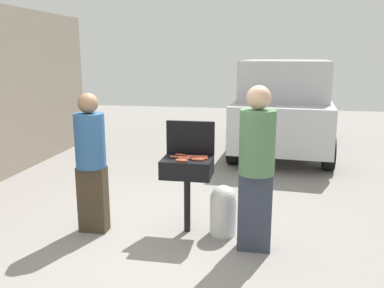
{
  "coord_description": "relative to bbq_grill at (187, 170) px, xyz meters",
  "views": [
    {
      "loc": [
        1.17,
        -4.41,
        2.16
      ],
      "look_at": [
        0.24,
        0.73,
        1.0
      ],
      "focal_mm": 38.13,
      "sensor_mm": 36.0,
      "label": 1
    }
  ],
  "objects": [
    {
      "name": "parked_minivan",
      "position": [
        1.32,
        4.7,
        0.24
      ],
      "size": [
        2.3,
        4.53,
        2.02
      ],
      "rotation": [
        0.0,
        0.0,
        3.07
      ],
      "color": "#B7B7BC",
      "rests_on": "ground"
    },
    {
      "name": "hot_dog_7",
      "position": [
        0.13,
        -0.08,
        0.16
      ],
      "size": [
        0.13,
        0.03,
        0.03
      ],
      "primitive_type": "cylinder",
      "rotation": [
        0.0,
        1.57,
        -0.04
      ],
      "color": "#AD4228",
      "rests_on": "bbq_grill"
    },
    {
      "name": "hot_dog_5",
      "position": [
        -0.02,
        -0.06,
        0.16
      ],
      "size": [
        0.13,
        0.03,
        0.03
      ],
      "primitive_type": "cylinder",
      "rotation": [
        0.0,
        1.57,
        0.06
      ],
      "color": "#C6593D",
      "rests_on": "bbq_grill"
    },
    {
      "name": "grill_lid_open",
      "position": [
        0.0,
        0.22,
        0.35
      ],
      "size": [
        0.6,
        0.05,
        0.42
      ],
      "primitive_type": "cube",
      "color": "black",
      "rests_on": "bbq_grill"
    },
    {
      "name": "propane_tank",
      "position": [
        0.44,
        0.0,
        -0.47
      ],
      "size": [
        0.32,
        0.32,
        0.62
      ],
      "color": "silver",
      "rests_on": "ground"
    },
    {
      "name": "person_right",
      "position": [
        0.83,
        -0.33,
        0.21
      ],
      "size": [
        0.39,
        0.39,
        1.84
      ],
      "rotation": [
        0.0,
        0.0,
        3.4
      ],
      "color": "#333847",
      "rests_on": "ground"
    },
    {
      "name": "person_left",
      "position": [
        -1.14,
        -0.19,
        0.14
      ],
      "size": [
        0.36,
        0.36,
        1.71
      ],
      "rotation": [
        0.0,
        0.0,
        -0.25
      ],
      "color": "#3F3323",
      "rests_on": "ground"
    },
    {
      "name": "ground_plane",
      "position": [
        -0.27,
        -0.23,
        -0.79
      ],
      "size": [
        24.0,
        24.0,
        0.0
      ],
      "primitive_type": "plane",
      "color": "gray"
    },
    {
      "name": "hot_dog_8",
      "position": [
        0.17,
        0.08,
        0.16
      ],
      "size": [
        0.13,
        0.04,
        0.03
      ],
      "primitive_type": "cylinder",
      "rotation": [
        0.0,
        1.57,
        0.11
      ],
      "color": "#AD4228",
      "rests_on": "bbq_grill"
    },
    {
      "name": "hot_dog_12",
      "position": [
        -0.04,
        -0.13,
        0.16
      ],
      "size": [
        0.13,
        0.03,
        0.03
      ],
      "primitive_type": "cylinder",
      "rotation": [
        0.0,
        1.57,
        -0.05
      ],
      "color": "#C6593D",
      "rests_on": "bbq_grill"
    },
    {
      "name": "hot_dog_3",
      "position": [
        -0.03,
        -0.16,
        0.16
      ],
      "size": [
        0.13,
        0.03,
        0.03
      ],
      "primitive_type": "cylinder",
      "rotation": [
        0.0,
        1.57,
        -0.01
      ],
      "color": "#B74C33",
      "rests_on": "bbq_grill"
    },
    {
      "name": "hot_dog_4",
      "position": [
        -0.03,
        0.01,
        0.16
      ],
      "size": [
        0.13,
        0.03,
        0.03
      ],
      "primitive_type": "cylinder",
      "rotation": [
        0.0,
        1.57,
        -0.05
      ],
      "color": "#AD4228",
      "rests_on": "bbq_grill"
    },
    {
      "name": "hot_dog_0",
      "position": [
        -0.15,
        0.01,
        0.16
      ],
      "size": [
        0.13,
        0.03,
        0.03
      ],
      "primitive_type": "cylinder",
      "rotation": [
        0.0,
        1.57,
        -0.06
      ],
      "color": "#C6593D",
      "rests_on": "bbq_grill"
    },
    {
      "name": "hot_dog_9",
      "position": [
        0.04,
        -0.02,
        0.16
      ],
      "size": [
        0.13,
        0.03,
        0.03
      ],
      "primitive_type": "cylinder",
      "rotation": [
        0.0,
        1.57,
        0.01
      ],
      "color": "#AD4228",
      "rests_on": "bbq_grill"
    },
    {
      "name": "hot_dog_6",
      "position": [
        0.04,
        0.07,
        0.16
      ],
      "size": [
        0.13,
        0.04,
        0.03
      ],
      "primitive_type": "cylinder",
      "rotation": [
        0.0,
        1.57,
        -0.09
      ],
      "color": "#C6593D",
      "rests_on": "bbq_grill"
    },
    {
      "name": "bbq_grill",
      "position": [
        0.0,
        0.0,
        0.0
      ],
      "size": [
        0.6,
        0.44,
        0.93
      ],
      "color": "black",
      "rests_on": "ground"
    },
    {
      "name": "hot_dog_11",
      "position": [
        0.18,
        -0.01,
        0.16
      ],
      "size": [
        0.13,
        0.03,
        0.03
      ],
      "primitive_type": "cylinder",
      "rotation": [
        0.0,
        1.57,
        -0.02
      ],
      "color": "#C6593D",
      "rests_on": "bbq_grill"
    },
    {
      "name": "hot_dog_10",
      "position": [
        0.16,
        -0.06,
        0.16
      ],
      "size": [
        0.13,
        0.03,
        0.03
      ],
      "primitive_type": "cylinder",
      "rotation": [
        0.0,
        1.57,
        -0.07
      ],
      "color": "#C6593D",
      "rests_on": "bbq_grill"
    },
    {
      "name": "hot_dog_1",
      "position": [
        0.18,
        0.02,
        0.16
      ],
      "size": [
        0.13,
        0.03,
        0.03
      ],
      "primitive_type": "cylinder",
      "rotation": [
        0.0,
        1.57,
        0.04
      ],
      "color": "#AD4228",
      "rests_on": "bbq_grill"
    },
    {
      "name": "hot_dog_2",
      "position": [
        -0.1,
        0.12,
        0.16
      ],
      "size": [
        0.13,
        0.04,
        0.03
      ],
      "primitive_type": "cylinder",
      "rotation": [
        0.0,
        1.57,
        -0.11
      ],
      "color": "#AD4228",
      "rests_on": "bbq_grill"
    }
  ]
}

